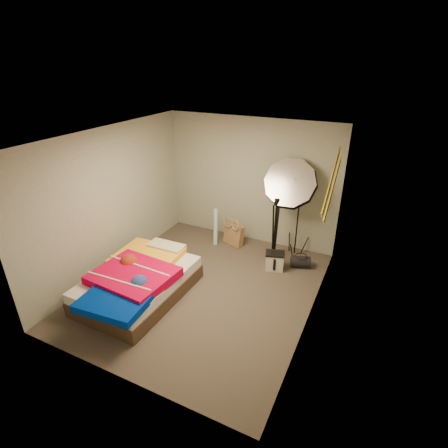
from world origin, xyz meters
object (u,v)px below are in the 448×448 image
Objects in this scene: camera_tripod at (275,227)px; tote_bag at (234,235)px; photo_umbrella at (291,184)px; wrapping_roll at (216,227)px; bed at (138,281)px; camera_case at (275,261)px; duffel_bag at (300,262)px.

tote_bag is at bearing 163.70° from camera_tripod.
photo_umbrella reaches higher than tote_bag.
camera_tripod is (0.94, -0.27, 0.50)m from tote_bag.
wrapping_roll reaches higher than bed.
tote_bag reaches higher than camera_case.
wrapping_roll is at bearing 157.29° from duffel_bag.
camera_case is at bearing 44.69° from bed.
wrapping_roll is at bearing -171.96° from photo_umbrella.
duffel_bag is at bearing 9.75° from tote_bag.
tote_bag is 0.40m from wrapping_roll.
camera_tripod reaches higher than tote_bag.
tote_bag is 1.17m from camera_case.
wrapping_roll is 2.11m from bed.
camera_case is at bearing -67.02° from camera_tripod.
bed is 1.62× the size of camera_tripod.
tote_bag is at bearing -176.57° from photo_umbrella.
photo_umbrella is at bearing 71.55° from camera_case.
wrapping_roll is at bearing -138.85° from tote_bag.
duffel_bag is at bearing -3.80° from wrapping_roll.
duffel_bag is at bearing 2.23° from camera_tripod.
camera_tripod is at bearing 3.38° from tote_bag.
photo_umbrella is at bearing 52.89° from bed.
duffel_bag is at bearing 17.47° from camera_case.
wrapping_roll is 1.82m from duffel_bag.
wrapping_roll is at bearing 173.80° from camera_tripod.
camera_case is 0.49m from duffel_bag.
camera_case is 0.16× the size of photo_umbrella.
wrapping_roll reaches higher than duffel_bag.
bed reaches higher than tote_bag.
tote_bag is at bearing 21.47° from wrapping_roll.
duffel_bag is at bearing -39.46° from photo_umbrella.
tote_bag is 0.58× the size of wrapping_roll.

